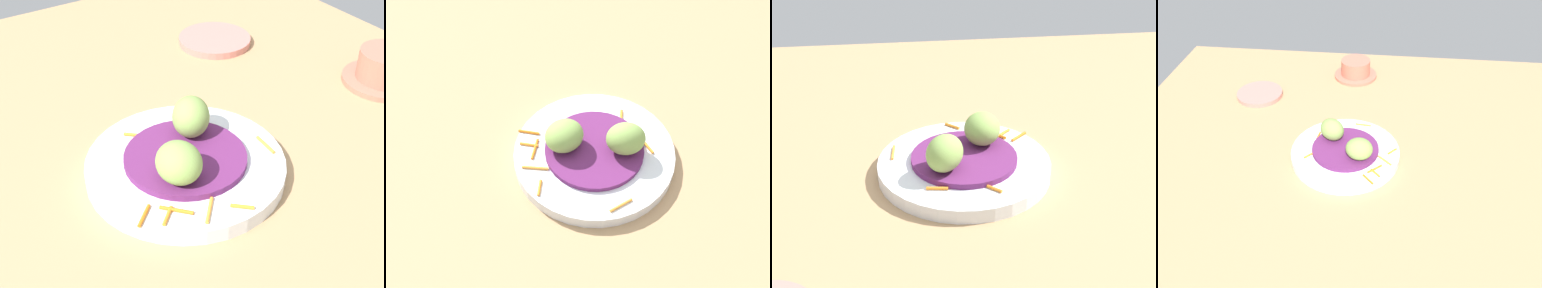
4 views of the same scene
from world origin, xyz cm
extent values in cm
cube|color=tan|center=(0.00, 0.00, 1.00)|extent=(110.00, 110.00, 2.00)
cylinder|color=silver|center=(0.65, -5.42, 2.95)|extent=(23.13, 23.13, 1.90)
cylinder|color=#60235B|center=(0.65, -5.42, 4.30)|extent=(14.19, 14.19, 0.79)
cylinder|color=orange|center=(-6.16, 1.18, 4.10)|extent=(2.09, 2.26, 0.40)
cylinder|color=orange|center=(8.16, -2.62, 4.10)|extent=(1.73, 1.83, 0.40)
cylinder|color=orange|center=(-2.41, -14.80, 4.10)|extent=(3.52, 0.72, 0.40)
cylinder|color=orange|center=(7.17, -9.59, 4.10)|extent=(0.77, 2.72, 0.40)
cylinder|color=orange|center=(-4.81, 3.16, 4.10)|extent=(2.37, 2.60, 0.40)
cylinder|color=orange|center=(-7.85, -2.81, 4.10)|extent=(3.00, 2.82, 0.40)
cylinder|color=orange|center=(-9.30, -5.95, 4.10)|extent=(1.99, 2.10, 0.40)
cylinder|color=orange|center=(-5.96, 0.00, 4.10)|extent=(2.96, 2.73, 0.40)
ellipsoid|color=#84A851|center=(3.82, -8.30, 7.07)|extent=(7.08, 6.82, 4.76)
ellipsoid|color=#84A851|center=(-2.53, -2.55, 6.93)|extent=(6.15, 5.61, 4.47)
camera|label=1|loc=(-41.15, 21.60, 43.52)|focal=51.74mm
camera|label=2|loc=(-29.57, -40.67, 61.52)|focal=48.29mm
camera|label=3|loc=(65.10, -13.61, 42.29)|focal=52.86mm
camera|label=4|loc=(-7.57, 60.52, 58.81)|focal=37.83mm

